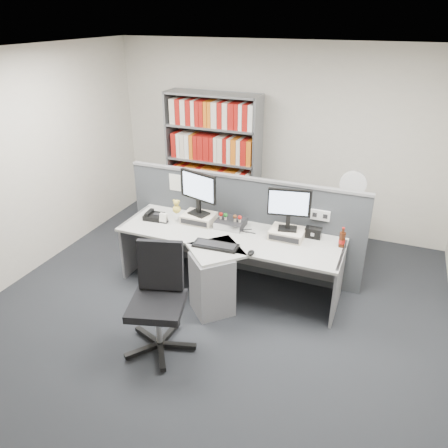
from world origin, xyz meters
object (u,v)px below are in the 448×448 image
at_px(desk_phone, 154,216).
at_px(desk_fan, 353,187).
at_px(monitor_right, 289,206).
at_px(filing_cabinet, 346,236).
at_px(desk, 222,262).
at_px(desk_calendar, 164,219).
at_px(cola_bottle, 342,240).
at_px(speaker, 313,233).
at_px(monitor_left, 198,190).
at_px(keyboard, 216,245).
at_px(office_chair, 159,296).
at_px(shelving_unit, 213,162).
at_px(desktop_pc, 231,223).
at_px(mouse, 251,253).

distance_m(desk_phone, desk_fan, 2.52).
height_order(monitor_right, filing_cabinet, monitor_right).
relative_size(desk, filing_cabinet, 3.71).
relative_size(desk_calendar, cola_bottle, 0.52).
bearing_deg(desk_fan, speaker, -107.53).
bearing_deg(monitor_left, cola_bottle, 0.28).
bearing_deg(desk_calendar, desk_fan, 30.38).
relative_size(keyboard, desk_phone, 2.13).
distance_m(monitor_right, office_chair, 1.72).
xyz_separation_m(cola_bottle, shelving_unit, (-2.14, 1.46, 0.17)).
relative_size(monitor_left, cola_bottle, 2.30).
distance_m(filing_cabinet, office_chair, 2.80).
relative_size(desk_fan, office_chair, 0.52).
relative_size(desktop_pc, desk_fan, 0.59).
distance_m(keyboard, desk_phone, 1.06).
bearing_deg(desk, desk_phone, 166.25).
relative_size(keyboard, desk_calendar, 4.23).
relative_size(desk_calendar, speaker, 0.66).
bearing_deg(filing_cabinet, keyboard, -128.84).
distance_m(desktop_pc, desk_calendar, 0.82).
distance_m(mouse, office_chair, 1.07).
bearing_deg(office_chair, monitor_left, 98.33).
distance_m(speaker, filing_cabinet, 1.04).
bearing_deg(desk_calendar, keyboard, -21.45).
relative_size(speaker, shelving_unit, 0.09).
distance_m(keyboard, speaker, 1.12).
xyz_separation_m(desk_fan, office_chair, (-1.46, -2.38, -0.48)).
xyz_separation_m(desktop_pc, desk_calendar, (-0.79, -0.20, 0.01)).
height_order(desk, office_chair, office_chair).
bearing_deg(desktop_pc, desk_phone, -170.91).
distance_m(desk_calendar, shelving_unit, 1.66).
distance_m(filing_cabinet, desk_fan, 0.70).
xyz_separation_m(monitor_right, mouse, (-0.25, -0.52, -0.37)).
xyz_separation_m(desk_calendar, office_chair, (0.58, -1.18, -0.20)).
xyz_separation_m(monitor_right, desk_fan, (0.56, 1.02, -0.06)).
bearing_deg(cola_bottle, shelving_unit, 145.80).
xyz_separation_m(mouse, desk_phone, (-1.40, 0.39, 0.02)).
height_order(filing_cabinet, desk_fan, desk_fan).
height_order(desk_calendar, filing_cabinet, desk_calendar).
height_order(monitor_right, speaker, monitor_right).
distance_m(desk, desk_phone, 1.09).
bearing_deg(cola_bottle, desk_calendar, -174.74).
relative_size(keyboard, desk_fan, 0.91).
xyz_separation_m(desk, mouse, (0.38, -0.14, 0.28)).
bearing_deg(desk_fan, monitor_right, -118.95).
bearing_deg(desk_phone, filing_cabinet, 27.43).
bearing_deg(shelving_unit, desk_phone, -94.20).
relative_size(keyboard, speaker, 2.79).
relative_size(cola_bottle, filing_cabinet, 0.33).
distance_m(desk, monitor_left, 0.91).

